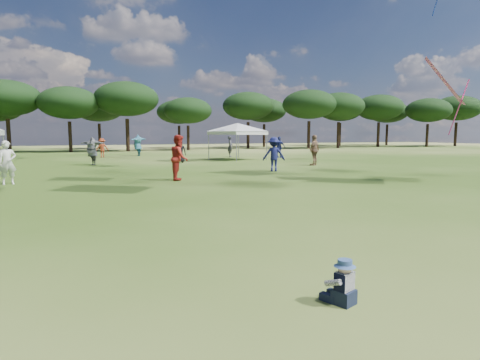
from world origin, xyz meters
The scene contains 4 objects.
tree_line centered at (2.39, 47.41, 5.42)m, with size 108.78×17.63×7.77m.
tent_right centered at (8.99, 26.25, 2.60)m, with size 6.14×6.14×3.03m.
toddler centered at (0.47, 2.20, 0.24)m, with size 0.40×0.43×0.53m.
festival_crowd centered at (-0.73, 25.56, 0.89)m, with size 28.07×20.94×1.92m.
Camera 1 is at (-2.34, -1.47, 1.97)m, focal length 30.00 mm.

